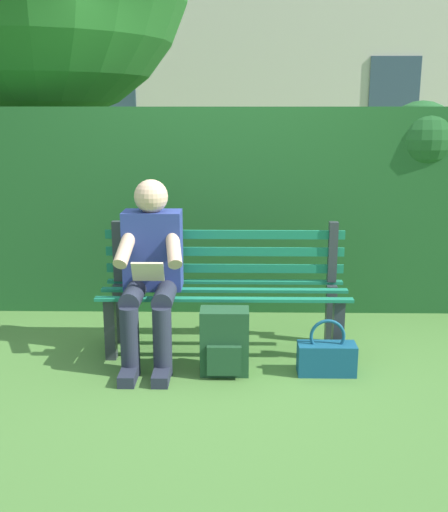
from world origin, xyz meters
TOP-DOWN VIEW (x-y plane):
  - ground at (0.00, 0.00)m, footprint 60.00×60.00m
  - park_bench at (0.00, -0.07)m, footprint 1.65×0.46m
  - person_seated at (0.47, 0.10)m, footprint 0.44×0.73m
  - hedge_backdrop at (-0.04, -1.11)m, footprint 5.06×0.71m
  - building_facade at (-0.37, -9.02)m, footprint 10.22×3.26m
  - backpack at (-0.01, 0.36)m, footprint 0.30×0.24m
  - handbag at (-0.64, 0.36)m, footprint 0.36×0.14m

SIDE VIEW (x-z plane):
  - ground at x=0.00m, z-range 0.00..0.00m
  - handbag at x=-0.64m, z-range -0.07..0.29m
  - backpack at x=-0.01m, z-range 0.00..0.41m
  - park_bench at x=0.00m, z-range 0.01..0.87m
  - person_seated at x=0.47m, z-range 0.03..1.20m
  - hedge_backdrop at x=-0.04m, z-range 0.01..1.68m
  - building_facade at x=-0.37m, z-range 0.00..6.83m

